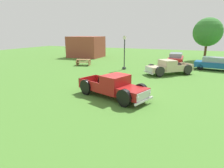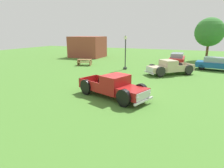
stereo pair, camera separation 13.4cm
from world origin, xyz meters
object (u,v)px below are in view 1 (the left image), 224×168
(pickup_truck_foreground, at_px, (116,87))
(lamp_post_near, at_px, (124,52))
(sedan_distant_b, at_px, (216,63))
(pickup_truck_behind_left, at_px, (167,68))
(picnic_table, at_px, (84,62))
(oak_tree_east, at_px, (208,32))
(sedan_distant_a, at_px, (176,58))

(pickup_truck_foreground, relative_size, lamp_post_near, 1.37)
(pickup_truck_foreground, height_order, lamp_post_near, lamp_post_near)
(pickup_truck_foreground, distance_m, sedan_distant_b, 15.22)
(pickup_truck_foreground, distance_m, pickup_truck_behind_left, 9.17)
(picnic_table, bearing_deg, lamp_post_near, -6.59)
(oak_tree_east, bearing_deg, pickup_truck_foreground, -105.85)
(sedan_distant_a, xyz_separation_m, sedan_distant_b, (4.60, -3.07, -0.01))
(sedan_distant_a, height_order, oak_tree_east, oak_tree_east)
(pickup_truck_behind_left, relative_size, picnic_table, 2.21)
(sedan_distant_a, distance_m, sedan_distant_b, 5.53)
(pickup_truck_behind_left, height_order, sedan_distant_a, same)
(sedan_distant_b, distance_m, picnic_table, 16.05)
(picnic_table, bearing_deg, oak_tree_east, 37.23)
(lamp_post_near, bearing_deg, sedan_distant_a, 51.29)
(pickup_truck_foreground, relative_size, pickup_truck_behind_left, 1.11)
(sedan_distant_b, bearing_deg, lamp_post_near, -160.46)
(picnic_table, xyz_separation_m, oak_tree_east, (15.10, 11.47, 3.78))
(pickup_truck_behind_left, xyz_separation_m, lamp_post_near, (-4.97, 1.09, 1.33))
(sedan_distant_a, xyz_separation_m, picnic_table, (-11.20, -5.89, -0.30))
(sedan_distant_b, bearing_deg, pickup_truck_behind_left, -136.84)
(pickup_truck_behind_left, height_order, oak_tree_east, oak_tree_east)
(sedan_distant_a, bearing_deg, lamp_post_near, -128.71)
(sedan_distant_b, relative_size, picnic_table, 2.15)
(pickup_truck_behind_left, xyz_separation_m, oak_tree_east, (4.20, 13.25, 3.56))
(pickup_truck_behind_left, bearing_deg, picnic_table, 170.75)
(pickup_truck_behind_left, relative_size, sedan_distant_a, 1.07)
(oak_tree_east, bearing_deg, pickup_truck_behind_left, -107.59)
(oak_tree_east, bearing_deg, lamp_post_near, -127.03)
(oak_tree_east, bearing_deg, sedan_distant_a, -124.95)
(lamp_post_near, xyz_separation_m, picnic_table, (-5.93, 0.68, -1.55))
(lamp_post_near, bearing_deg, pickup_truck_foreground, -73.97)
(lamp_post_near, bearing_deg, sedan_distant_b, 19.54)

